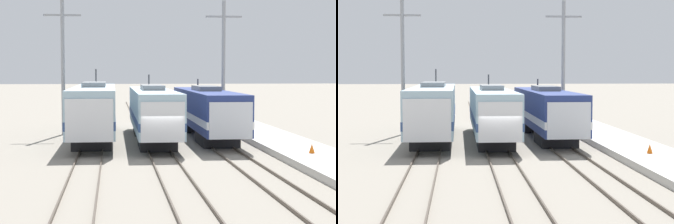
{
  "view_description": "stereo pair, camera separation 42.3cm",
  "coord_description": "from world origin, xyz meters",
  "views": [
    {
      "loc": [
        -2.89,
        -33.23,
        5.09
      ],
      "look_at": [
        0.48,
        1.09,
        2.61
      ],
      "focal_mm": 60.0,
      "sensor_mm": 36.0,
      "label": 1
    },
    {
      "loc": [
        -2.47,
        -33.27,
        5.09
      ],
      "look_at": [
        0.48,
        1.09,
        2.61
      ],
      "focal_mm": 60.0,
      "sensor_mm": 36.0,
      "label": 2
    }
  ],
  "objects": [
    {
      "name": "catenary_tower_right",
      "position": [
        6.25,
        12.72,
        5.75
      ],
      "size": [
        2.99,
        0.31,
        10.92
      ],
      "color": "gray",
      "rests_on": "ground_plane"
    },
    {
      "name": "locomotive_far_right",
      "position": [
        4.29,
        9.31,
        2.06
      ],
      "size": [
        2.97,
        18.83,
        4.48
      ],
      "color": "black",
      "rests_on": "ground_plane"
    },
    {
      "name": "platform",
      "position": [
        8.65,
        0.0,
        0.21
      ],
      "size": [
        4.0,
        120.0,
        0.42
      ],
      "color": "#B7B5AD",
      "rests_on": "ground_plane"
    },
    {
      "name": "rail_pair_center",
      "position": [
        0.0,
        0.0,
        0.07
      ],
      "size": [
        1.51,
        120.0,
        0.15
      ],
      "color": "#4C4238",
      "rests_on": "ground_plane"
    },
    {
      "name": "traffic_cone",
      "position": [
        8.46,
        -2.25,
        0.69
      ],
      "size": [
        0.34,
        0.34,
        0.55
      ],
      "color": "orange",
      "rests_on": "platform"
    },
    {
      "name": "locomotive_center",
      "position": [
        0.0,
        7.52,
        2.12
      ],
      "size": [
        2.86,
        17.72,
        4.86
      ],
      "color": "#232326",
      "rests_on": "ground_plane"
    },
    {
      "name": "rail_pair_far_right",
      "position": [
        4.29,
        0.0,
        0.07
      ],
      "size": [
        1.51,
        120.0,
        0.15
      ],
      "color": "#4C4238",
      "rests_on": "ground_plane"
    },
    {
      "name": "rail_pair_far_left",
      "position": [
        -4.29,
        0.0,
        0.07
      ],
      "size": [
        1.51,
        120.0,
        0.15
      ],
      "color": "#4C4238",
      "rests_on": "ground_plane"
    },
    {
      "name": "locomotive_far_left",
      "position": [
        -4.29,
        8.91,
        2.22
      ],
      "size": [
        3.11,
        19.38,
        5.31
      ],
      "color": "#232326",
      "rests_on": "ground_plane"
    },
    {
      "name": "ground_plane",
      "position": [
        0.0,
        0.0,
        0.0
      ],
      "size": [
        400.0,
        400.0,
        0.0
      ],
      "primitive_type": "plane",
      "color": "gray"
    },
    {
      "name": "catenary_tower_left",
      "position": [
        -6.89,
        12.72,
        5.75
      ],
      "size": [
        2.99,
        0.31,
        10.92
      ],
      "color": "gray",
      "rests_on": "ground_plane"
    }
  ]
}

